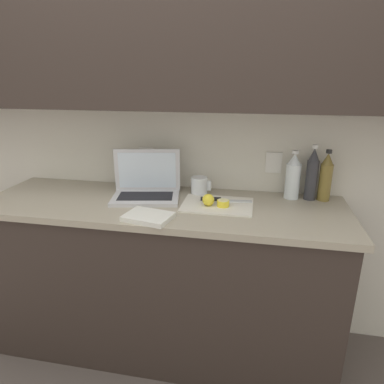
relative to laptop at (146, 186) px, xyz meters
name	(u,v)px	position (x,y,z in m)	size (l,w,h in m)	color
ground_plane	(165,342)	(0.11, -0.09, -1.00)	(12.00, 12.00, 0.00)	#564C47
wall_back	(169,81)	(0.11, 0.15, 0.56)	(5.20, 0.38, 2.60)	silver
counter_unit	(160,275)	(0.09, -0.08, -0.52)	(1.98, 0.61, 0.93)	#332823
laptop	(146,186)	(0.00, 0.00, 0.00)	(0.41, 0.31, 0.26)	silver
cutting_board	(217,205)	(0.41, -0.06, -0.06)	(0.37, 0.27, 0.01)	silver
knife	(217,199)	(0.41, -0.01, -0.05)	(0.28, 0.06, 0.02)	silver
lemon_half_cut	(223,203)	(0.45, -0.09, -0.04)	(0.06, 0.06, 0.03)	yellow
lemon_whole_beside	(208,200)	(0.37, -0.09, -0.02)	(0.06, 0.06, 0.06)	yellow
bottle_green_soda	(293,177)	(0.81, 0.14, 0.06)	(0.08, 0.08, 0.27)	silver
bottle_oil_tall	(312,175)	(0.90, 0.14, 0.08)	(0.06, 0.06, 0.31)	#333338
bottle_water_clear	(326,178)	(0.98, 0.14, 0.07)	(0.07, 0.07, 0.28)	olive
measuring_cup	(199,186)	(0.29, 0.10, -0.01)	(0.12, 0.10, 0.10)	silver
dish_towel	(149,217)	(0.11, -0.31, -0.05)	(0.22, 0.16, 0.02)	silver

